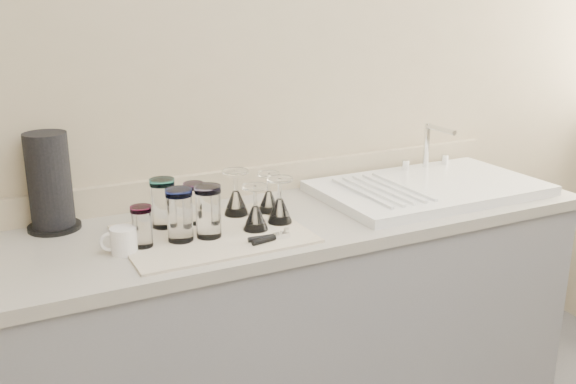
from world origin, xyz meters
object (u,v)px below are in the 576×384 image
goblet_front_right (280,207)px  white_mug (123,241)px  sink_unit (429,187)px  tumbler_purple (194,203)px  goblet_front_left (255,215)px  tumbler_lavender (208,211)px  goblet_back_left (236,199)px  paper_towel_roll (50,183)px  goblet_back_right (269,199)px  tumbler_magenta (142,226)px  tumbler_cyan (163,203)px  tumbler_blue (180,215)px  can_opener (270,238)px

goblet_front_right → white_mug: bearing=-178.0°
sink_unit → white_mug: bearing=-175.9°
tumbler_purple → goblet_front_left: size_ratio=0.93×
tumbler_purple → tumbler_lavender: bearing=-90.9°
goblet_back_left → paper_towel_roll: size_ratio=0.49×
goblet_back_left → white_mug: size_ratio=1.35×
tumbler_lavender → goblet_back_right: (0.26, 0.13, -0.04)m
tumbler_magenta → tumbler_lavender: bearing=-3.2°
tumbler_cyan → goblet_back_right: tumbler_cyan is taller
goblet_back_right → paper_towel_roll: bearing=165.5°
sink_unit → goblet_front_left: (-0.75, -0.09, 0.04)m
tumbler_lavender → goblet_back_left: tumbler_lavender is taller
tumbler_cyan → tumbler_lavender: tumbler_lavender is taller
sink_unit → tumbler_blue: 0.99m
goblet_back_left → goblet_back_right: 0.11m
tumbler_blue → tumbler_lavender: 0.09m
sink_unit → goblet_back_right: 0.64m
sink_unit → goblet_front_right: 0.65m
tumbler_purple → tumbler_magenta: (-0.20, -0.12, -0.01)m
tumbler_purple → paper_towel_roll: paper_towel_roll is taller
goblet_back_right → tumbler_blue: bearing=-160.5°
tumbler_cyan → tumbler_lavender: bearing=-56.7°
tumbler_lavender → goblet_back_left: 0.22m
sink_unit → tumbler_purple: 0.90m
white_mug → paper_towel_roll: (-0.15, 0.30, 0.11)m
sink_unit → tumbler_cyan: 1.00m
goblet_front_left → paper_towel_roll: paper_towel_roll is taller
tumbler_blue → paper_towel_roll: paper_towel_roll is taller
tumbler_cyan → goblet_back_left: size_ratio=1.02×
goblet_front_left → goblet_back_left: bearing=89.3°
tumbler_magenta → paper_towel_roll: bearing=125.4°
paper_towel_roll → tumbler_magenta: bearing=-54.6°
white_mug → paper_towel_roll: size_ratio=0.36×
tumbler_magenta → tumbler_lavender: tumbler_lavender is taller
can_opener → white_mug: white_mug is taller
sink_unit → tumbler_blue: bearing=-175.5°
can_opener → white_mug: (-0.41, 0.11, 0.02)m
tumbler_lavender → goblet_front_right: 0.25m
tumbler_magenta → tumbler_lavender: (0.20, -0.01, 0.02)m
tumbler_purple → goblet_front_right: goblet_front_right is taller
can_opener → tumbler_purple: bearing=120.6°
sink_unit → paper_towel_roll: size_ratio=2.67×
goblet_front_right → can_opener: goblet_front_right is taller
sink_unit → goblet_back_left: (-0.75, 0.07, 0.04)m
sink_unit → goblet_back_left: sink_unit is taller
goblet_front_right → can_opener: (-0.10, -0.13, -0.04)m
tumbler_cyan → goblet_back_right: (0.36, -0.02, -0.03)m
tumbler_cyan → goblet_front_right: bearing=-20.2°
sink_unit → can_opener: size_ratio=6.38×
tumbler_blue → goblet_back_right: bearing=19.5°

